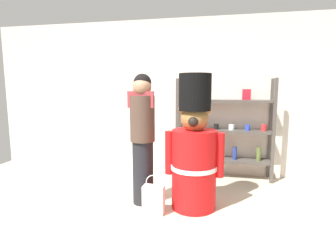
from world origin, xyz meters
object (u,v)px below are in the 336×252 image
at_px(merchandise_shelf, 224,129).
at_px(shopping_bag, 154,199).
at_px(teddy_bear_guard, 194,152).
at_px(person_shopper, 143,135).

bearing_deg(merchandise_shelf, shopping_bag, -118.05).
height_order(teddy_bear_guard, person_shopper, person_shopper).
bearing_deg(shopping_bag, person_shopper, 127.39).
distance_m(merchandise_shelf, shopping_bag, 1.80).
relative_size(merchandise_shelf, person_shopper, 0.99).
xyz_separation_m(teddy_bear_guard, shopping_bag, (-0.44, -0.26, -0.52)).
bearing_deg(person_shopper, teddy_bear_guard, -0.72).
xyz_separation_m(merchandise_shelf, shopping_bag, (-0.79, -1.49, -0.62)).
relative_size(person_shopper, shopping_bag, 3.50).
height_order(merchandise_shelf, person_shopper, person_shopper).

